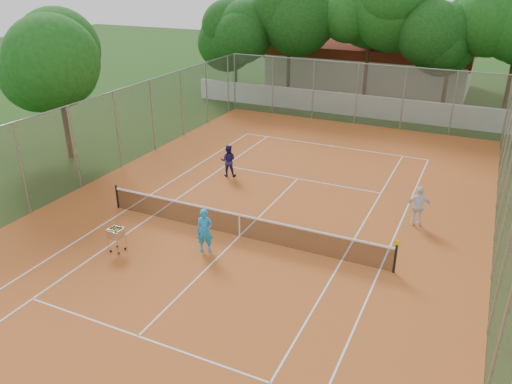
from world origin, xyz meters
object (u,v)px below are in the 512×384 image
at_px(tennis_net, 240,225).
at_px(player_near, 205,231).
at_px(player_far_left, 228,161).
at_px(player_far_right, 418,206).
at_px(ball_hopper, 117,239).
at_px(clubhouse, 370,61).

height_order(tennis_net, player_near, player_near).
xyz_separation_m(player_far_left, player_far_right, (9.39, -1.40, 0.04)).
xyz_separation_m(player_near, ball_hopper, (-2.92, -1.40, -0.34)).
bearing_deg(player_far_right, clubhouse, -89.67).
distance_m(player_far_left, ball_hopper, 8.21).
relative_size(clubhouse, player_near, 9.73).
xyz_separation_m(player_far_left, ball_hopper, (-0.26, -8.20, -0.30)).
relative_size(player_near, ball_hopper, 1.67).
bearing_deg(player_far_left, clubhouse, -113.70).
distance_m(player_near, ball_hopper, 3.26).
relative_size(tennis_net, ball_hopper, 11.78).
xyz_separation_m(tennis_net, player_near, (-0.64, -1.51, 0.35)).
distance_m(clubhouse, player_far_left, 23.79).
bearing_deg(player_near, player_far_left, 91.45).
relative_size(player_far_left, player_far_right, 0.95).
bearing_deg(tennis_net, player_near, -113.02).
distance_m(player_near, player_far_right, 8.62).
height_order(player_far_right, ball_hopper, player_far_right).
bearing_deg(player_near, ball_hopper, -174.38).
relative_size(clubhouse, player_far_right, 9.70).
relative_size(tennis_net, player_far_right, 7.02).
bearing_deg(player_near, clubhouse, 72.58).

